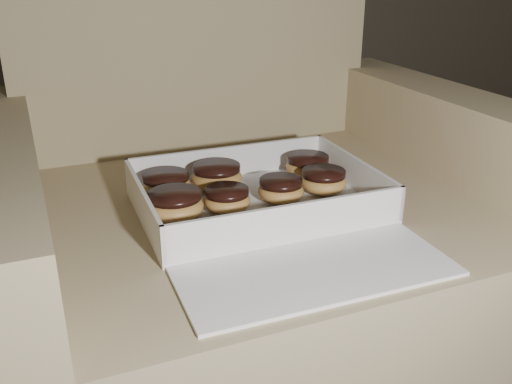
{
  "coord_description": "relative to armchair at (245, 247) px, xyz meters",
  "views": [
    {
      "loc": [
        -0.58,
        -0.03,
        0.78
      ],
      "look_at": [
        -0.27,
        0.71,
        0.44
      ],
      "focal_mm": 40.0,
      "sensor_mm": 36.0,
      "label": 1
    }
  ],
  "objects": [
    {
      "name": "donut_e",
      "position": [
        -0.15,
        -0.11,
        0.15
      ],
      "size": [
        0.08,
        0.08,
        0.04
      ],
      "color": "#BC9242",
      "rests_on": "bakery_box"
    },
    {
      "name": "bakery_box",
      "position": [
        -0.02,
        -0.14,
        0.13
      ],
      "size": [
        0.36,
        0.42,
        0.06
      ],
      "rotation": [
        0.0,
        0.0,
        -0.02
      ],
      "color": "white",
      "rests_on": "armchair"
    },
    {
      "name": "crumb_c",
      "position": [
        -0.14,
        -0.2,
        0.13
      ],
      "size": [
        0.01,
        0.01,
        0.0
      ],
      "primitive_type": "ellipsoid",
      "color": "black",
      "rests_on": "bakery_box"
    },
    {
      "name": "donut_c",
      "position": [
        -0.07,
        -0.11,
        0.15
      ],
      "size": [
        0.07,
        0.07,
        0.04
      ],
      "color": "#BC9242",
      "rests_on": "bakery_box"
    },
    {
      "name": "donut_b",
      "position": [
        0.11,
        -0.03,
        0.15
      ],
      "size": [
        0.08,
        0.08,
        0.04
      ],
      "color": "#BC9242",
      "rests_on": "bakery_box"
    },
    {
      "name": "donut_g",
      "position": [
        0.1,
        -0.1,
        0.15
      ],
      "size": [
        0.08,
        0.08,
        0.04
      ],
      "color": "#BC9242",
      "rests_on": "bakery_box"
    },
    {
      "name": "crumb_a",
      "position": [
        0.1,
        -0.14,
        0.13
      ],
      "size": [
        0.01,
        0.01,
        0.0
      ],
      "primitive_type": "ellipsoid",
      "color": "black",
      "rests_on": "bakery_box"
    },
    {
      "name": "donut_a",
      "position": [
        -0.06,
        -0.02,
        0.15
      ],
      "size": [
        0.08,
        0.08,
        0.04
      ],
      "color": "#BC9242",
      "rests_on": "bakery_box"
    },
    {
      "name": "crumb_b",
      "position": [
        -0.06,
        -0.13,
        0.13
      ],
      "size": [
        0.01,
        0.01,
        0.0
      ],
      "primitive_type": "ellipsoid",
      "color": "black",
      "rests_on": "bakery_box"
    },
    {
      "name": "donut_f",
      "position": [
        0.02,
        -0.11,
        0.15
      ],
      "size": [
        0.07,
        0.07,
        0.04
      ],
      "color": "#BC9242",
      "rests_on": "bakery_box"
    },
    {
      "name": "donut_d",
      "position": [
        -0.14,
        -0.02,
        0.15
      ],
      "size": [
        0.08,
        0.08,
        0.04
      ],
      "color": "#BC9242",
      "rests_on": "bakery_box"
    },
    {
      "name": "armchair",
      "position": [
        0.0,
        0.0,
        0.0
      ],
      "size": [
        0.88,
        0.75,
        0.92
      ],
      "color": "#95855F",
      "rests_on": "floor"
    }
  ]
}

